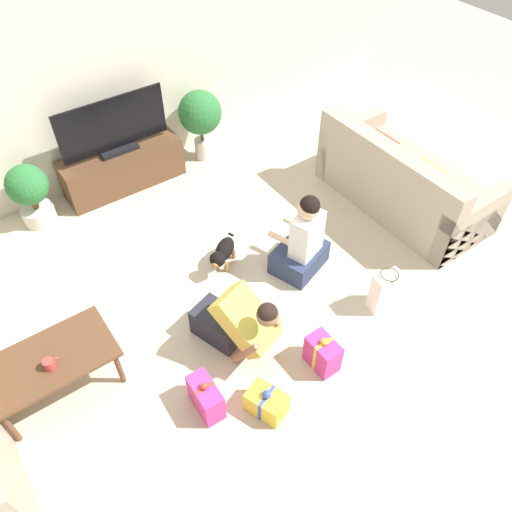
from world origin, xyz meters
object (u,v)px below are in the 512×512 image
at_px(coffee_table, 50,362).
at_px(tv, 114,129).
at_px(potted_plant_back_left, 30,192).
at_px(tv_console, 123,168).
at_px(sofa_right, 402,182).
at_px(potted_plant_back_right, 200,115).
at_px(person_sitting, 303,243).
at_px(gift_bag_a, 385,291).
at_px(person_kneeling, 237,322).
at_px(gift_box_b, 267,402).
at_px(gift_box_c, 206,397).
at_px(gift_box_a, 323,354).
at_px(mug, 49,364).
at_px(dog, 223,253).

distance_m(coffee_table, tv, 2.69).
distance_m(tv, potted_plant_back_left, 1.09).
bearing_deg(coffee_table, tv_console, 54.01).
distance_m(sofa_right, potted_plant_back_right, 2.45).
bearing_deg(person_sitting, gift_bag_a, 91.58).
bearing_deg(tv, person_kneeling, -93.87).
xyz_separation_m(tv_console, person_sitting, (0.85, -2.22, 0.10)).
distance_m(gift_box_b, gift_box_c, 0.47).
xyz_separation_m(potted_plant_back_right, gift_box_c, (-1.73, -2.92, -0.44)).
height_order(coffee_table, gift_box_c, coffee_table).
xyz_separation_m(tv, potted_plant_back_left, (-1.04, -0.05, -0.34)).
xyz_separation_m(tv, person_sitting, (0.85, -2.22, -0.41)).
distance_m(sofa_right, tv, 3.18).
distance_m(sofa_right, gift_bag_a, 1.53).
xyz_separation_m(person_kneeling, gift_box_a, (0.47, -0.56, -0.18)).
height_order(potted_plant_back_right, person_sitting, person_sitting).
relative_size(sofa_right, tv_console, 1.39).
distance_m(coffee_table, person_kneeling, 1.47).
relative_size(potted_plant_back_left, gift_bag_a, 1.60).
height_order(coffee_table, mug, mug).
height_order(person_sitting, gift_bag_a, person_sitting).
height_order(coffee_table, tv, tv).
relative_size(potted_plant_back_left, mug, 5.91).
height_order(tv, potted_plant_back_left, tv).
bearing_deg(coffee_table, gift_bag_a, -17.97).
height_order(potted_plant_back_right, gift_bag_a, potted_plant_back_right).
xyz_separation_m(tv_console, tv, (0.00, -0.00, 0.51)).
relative_size(sofa_right, gift_box_b, 5.37).
bearing_deg(person_sitting, gift_box_b, 22.58).
height_order(sofa_right, dog, sofa_right).
distance_m(tv, potted_plant_back_right, 1.05).
bearing_deg(gift_box_b, gift_bag_a, 8.47).
relative_size(tv_console, mug, 11.45).
distance_m(gift_box_a, mug, 2.12).
height_order(gift_box_b, gift_box_c, gift_box_c).
xyz_separation_m(sofa_right, dog, (-2.13, 0.31, -0.10)).
distance_m(tv, gift_bag_a, 3.30).
xyz_separation_m(gift_bag_a, mug, (-2.73, 0.80, 0.27)).
distance_m(potted_plant_back_right, person_sitting, 2.20).
height_order(dog, mug, mug).
height_order(tv, gift_box_c, tv).
relative_size(sofa_right, coffee_table, 1.95).
bearing_deg(tv_console, person_sitting, -69.04).
relative_size(tv, dog, 2.84).
bearing_deg(potted_plant_back_right, person_kneeling, -115.20).
bearing_deg(person_kneeling, gift_box_b, -120.87).
relative_size(person_sitting, gift_bag_a, 2.06).
bearing_deg(gift_box_c, tv_console, 76.83).
height_order(potted_plant_back_right, gift_box_c, potted_plant_back_right).
bearing_deg(person_kneeling, coffee_table, 143.35).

